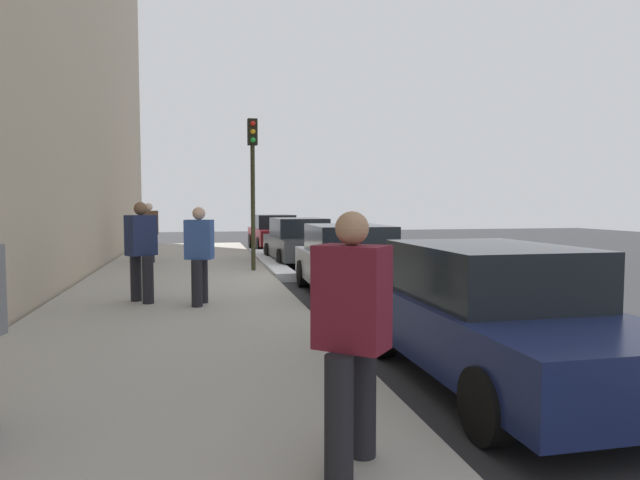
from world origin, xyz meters
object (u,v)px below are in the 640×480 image
object	(u,v)px
parked_car_silver	(350,260)
traffic_light_pole	(253,168)
parked_car_maroon	(274,232)
parked_car_navy	(493,315)
pedestrian_brown_coat	(149,231)
pedestrian_burgundy_coat	(352,332)
pedestrian_blue_coat	(199,253)
pedestrian_navy_coat	(141,249)
parked_car_charcoal	(300,241)

from	to	relation	value
parked_car_silver	traffic_light_pole	world-z (taller)	traffic_light_pole
parked_car_silver	parked_car_maroon	bearing A→B (deg)	-179.81
parked_car_navy	traffic_light_pole	bearing A→B (deg)	-170.03
pedestrian_brown_coat	pedestrian_burgundy_coat	distance (m)	14.66
pedestrian_burgundy_coat	pedestrian_blue_coat	distance (m)	6.60
parked_car_navy	pedestrian_navy_coat	distance (m)	6.68
pedestrian_burgundy_coat	parked_car_silver	bearing A→B (deg)	164.73
parked_car_charcoal	pedestrian_brown_coat	distance (m)	4.76
parked_car_navy	pedestrian_brown_coat	distance (m)	13.46
pedestrian_brown_coat	pedestrian_burgundy_coat	bearing A→B (deg)	10.19
parked_car_navy	pedestrian_brown_coat	bearing A→B (deg)	-159.54
parked_car_charcoal	traffic_light_pole	size ratio (longest dim) A/B	1.01
parked_car_charcoal	pedestrian_blue_coat	bearing A→B (deg)	-22.76
parked_car_silver	pedestrian_burgundy_coat	size ratio (longest dim) A/B	2.57
pedestrian_brown_coat	traffic_light_pole	bearing A→B (deg)	46.11
parked_car_navy	pedestrian_blue_coat	xyz separation A→B (m)	(-4.69, -3.14, 0.33)
pedestrian_burgundy_coat	pedestrian_blue_coat	xyz separation A→B (m)	(-6.52, -1.03, 0.00)
parked_car_navy	pedestrian_navy_coat	bearing A→B (deg)	-141.08
parked_car_silver	traffic_light_pole	distance (m)	4.63
parked_car_navy	traffic_light_pole	xyz separation A→B (m)	(-9.72, -1.71, 2.19)
parked_car_silver	parked_car_charcoal	bearing A→B (deg)	-179.94
parked_car_navy	parked_car_maroon	bearing A→B (deg)	-179.99
traffic_light_pole	parked_car_navy	bearing A→B (deg)	9.97
parked_car_charcoal	pedestrian_navy_coat	distance (m)	8.23
pedestrian_brown_coat	traffic_light_pole	size ratio (longest dim) A/B	0.45
parked_car_silver	pedestrian_brown_coat	bearing A→B (deg)	-144.20
parked_car_maroon	pedestrian_burgundy_coat	distance (m)	20.35
pedestrian_navy_coat	pedestrian_blue_coat	distance (m)	1.16
parked_car_charcoal	parked_car_navy	bearing A→B (deg)	-0.14
pedestrian_blue_coat	traffic_light_pole	size ratio (longest dim) A/B	0.43
parked_car_charcoal	pedestrian_navy_coat	bearing A→B (deg)	-30.85
pedestrian_burgundy_coat	traffic_light_pole	size ratio (longest dim) A/B	0.43
pedestrian_navy_coat	pedestrian_burgundy_coat	world-z (taller)	pedestrian_navy_coat
parked_car_charcoal	parked_car_navy	world-z (taller)	same
parked_car_silver	pedestrian_blue_coat	distance (m)	3.46
traffic_light_pole	pedestrian_brown_coat	bearing A→B (deg)	-133.89
parked_car_charcoal	traffic_light_pole	distance (m)	3.77
parked_car_maroon	parked_car_charcoal	world-z (taller)	same
parked_car_navy	traffic_light_pole	distance (m)	10.11
parked_car_charcoal	pedestrian_blue_coat	distance (m)	8.20
parked_car_charcoal	pedestrian_blue_coat	xyz separation A→B (m)	(7.55, -3.17, 0.34)
parked_car_maroon	pedestrian_blue_coat	world-z (taller)	pedestrian_blue_coat
parked_car_charcoal	parked_car_maroon	bearing A→B (deg)	-179.69
pedestrian_blue_coat	parked_car_charcoal	bearing A→B (deg)	157.24
parked_car_navy	pedestrian_brown_coat	world-z (taller)	pedestrian_brown_coat
parked_car_silver	pedestrian_navy_coat	world-z (taller)	pedestrian_navy_coat
parked_car_charcoal	pedestrian_brown_coat	bearing A→B (deg)	-94.29
parked_car_charcoal	parked_car_silver	world-z (taller)	same
pedestrian_navy_coat	parked_car_navy	bearing A→B (deg)	38.92
pedestrian_burgundy_coat	pedestrian_blue_coat	world-z (taller)	same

